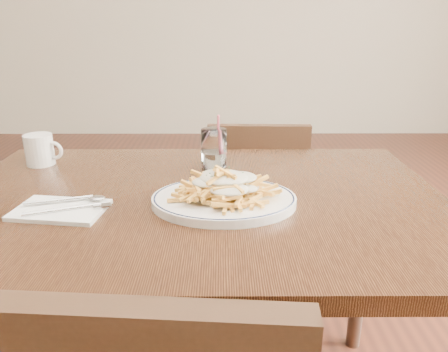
{
  "coord_description": "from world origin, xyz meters",
  "views": [
    {
      "loc": [
        0.06,
        -0.97,
        1.16
      ],
      "look_at": [
        0.07,
        -0.05,
        0.82
      ],
      "focal_mm": 35.0,
      "sensor_mm": 36.0,
      "label": 1
    }
  ],
  "objects_px": {
    "coffee_mug": "(40,150)",
    "fries_plate": "(224,200)",
    "table": "(197,226)",
    "chair_far": "(256,204)",
    "loaded_fries": "(224,182)",
    "water_glass": "(214,152)"
  },
  "relations": [
    {
      "from": "loaded_fries",
      "to": "chair_far",
      "type": "bearing_deg",
      "value": 79.12
    },
    {
      "from": "loaded_fries",
      "to": "table",
      "type": "bearing_deg",
      "value": 143.67
    },
    {
      "from": "loaded_fries",
      "to": "water_glass",
      "type": "bearing_deg",
      "value": 96.16
    },
    {
      "from": "table",
      "to": "chair_far",
      "type": "distance_m",
      "value": 0.69
    },
    {
      "from": "loaded_fries",
      "to": "coffee_mug",
      "type": "relative_size",
      "value": 2.0
    },
    {
      "from": "fries_plate",
      "to": "coffee_mug",
      "type": "height_order",
      "value": "coffee_mug"
    },
    {
      "from": "table",
      "to": "chair_far",
      "type": "height_order",
      "value": "chair_far"
    },
    {
      "from": "chair_far",
      "to": "fries_plate",
      "type": "relative_size",
      "value": 2.04
    },
    {
      "from": "chair_far",
      "to": "table",
      "type": "bearing_deg",
      "value": -107.27
    },
    {
      "from": "coffee_mug",
      "to": "fries_plate",
      "type": "bearing_deg",
      "value": -28.93
    },
    {
      "from": "table",
      "to": "fries_plate",
      "type": "height_order",
      "value": "fries_plate"
    },
    {
      "from": "chair_far",
      "to": "fries_plate",
      "type": "xyz_separation_m",
      "value": [
        -0.13,
        -0.68,
        0.31
      ]
    },
    {
      "from": "fries_plate",
      "to": "coffee_mug",
      "type": "relative_size",
      "value": 3.46
    },
    {
      "from": "table",
      "to": "water_glass",
      "type": "distance_m",
      "value": 0.24
    },
    {
      "from": "fries_plate",
      "to": "water_glass",
      "type": "distance_m",
      "value": 0.25
    },
    {
      "from": "table",
      "to": "water_glass",
      "type": "xyz_separation_m",
      "value": [
        0.04,
        0.2,
        0.13
      ]
    },
    {
      "from": "loaded_fries",
      "to": "coffee_mug",
      "type": "bearing_deg",
      "value": 151.07
    },
    {
      "from": "table",
      "to": "loaded_fries",
      "type": "height_order",
      "value": "loaded_fries"
    },
    {
      "from": "loaded_fries",
      "to": "coffee_mug",
      "type": "xyz_separation_m",
      "value": [
        -0.53,
        0.29,
        -0.01
      ]
    },
    {
      "from": "chair_far",
      "to": "loaded_fries",
      "type": "height_order",
      "value": "loaded_fries"
    },
    {
      "from": "loaded_fries",
      "to": "water_glass",
      "type": "distance_m",
      "value": 0.25
    },
    {
      "from": "water_glass",
      "to": "table",
      "type": "bearing_deg",
      "value": -100.8
    }
  ]
}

